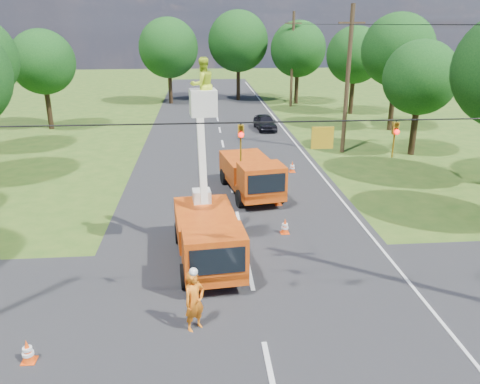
{
  "coord_description": "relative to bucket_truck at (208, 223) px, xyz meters",
  "views": [
    {
      "loc": [
        -1.65,
        -10.05,
        8.73
      ],
      "look_at": [
        -0.2,
        6.9,
        2.6
      ],
      "focal_mm": 35.0,
      "sensor_mm": 36.0,
      "label": 1
    }
  ],
  "objects": [
    {
      "name": "ground",
      "position": [
        1.5,
        13.84,
        -1.68
      ],
      "size": [
        140.0,
        140.0,
        0.0
      ],
      "primitive_type": "plane",
      "color": "#2F5419",
      "rests_on": "ground"
    },
    {
      "name": "road_main",
      "position": [
        1.5,
        13.84,
        -1.68
      ],
      "size": [
        12.0,
        100.0,
        0.06
      ],
      "primitive_type": "cube",
      "color": "black",
      "rests_on": "ground"
    },
    {
      "name": "road_cross",
      "position": [
        1.5,
        -4.16,
        -1.68
      ],
      "size": [
        56.0,
        10.0,
        0.07
      ],
      "primitive_type": "cube",
      "color": "black",
      "rests_on": "ground"
    },
    {
      "name": "edge_line",
      "position": [
        7.1,
        13.84,
        -1.68
      ],
      "size": [
        0.12,
        90.0,
        0.02
      ],
      "primitive_type": "cube",
      "color": "silver",
      "rests_on": "ground"
    },
    {
      "name": "bucket_truck",
      "position": [
        0.0,
        0.0,
        0.0
      ],
      "size": [
        2.76,
        5.97,
        7.67
      ],
      "rotation": [
        0.0,
        0.0,
        0.1
      ],
      "color": "#D2510E",
      "rests_on": "ground"
    },
    {
      "name": "second_truck",
      "position": [
        2.48,
        7.46,
        -0.52
      ],
      "size": [
        3.12,
        6.18,
        2.21
      ],
      "rotation": [
        0.0,
        0.0,
        0.16
      ],
      "color": "#D2510E",
      "rests_on": "ground"
    },
    {
      "name": "ground_worker",
      "position": [
        -0.49,
        -4.2,
        -0.71
      ],
      "size": [
        0.84,
        0.8,
        1.94
      ],
      "primitive_type": "imported",
      "rotation": [
        0.0,
        0.0,
        0.67
      ],
      "color": "orange",
      "rests_on": "ground"
    },
    {
      "name": "distant_car",
      "position": [
        5.44,
        23.75,
        -1.01
      ],
      "size": [
        1.87,
        4.02,
        1.33
      ],
      "primitive_type": "imported",
      "rotation": [
        0.0,
        0.0,
        0.08
      ],
      "color": "black",
      "rests_on": "ground"
    },
    {
      "name": "traffic_cone_2",
      "position": [
        3.41,
        2.35,
        -1.32
      ],
      "size": [
        0.38,
        0.38,
        0.71
      ],
      "color": "#FF4B0D",
      "rests_on": "ground"
    },
    {
      "name": "traffic_cone_3",
      "position": [
        3.69,
        5.79,
        -1.32
      ],
      "size": [
        0.38,
        0.38,
        0.71
      ],
      "color": "#FF4B0D",
      "rests_on": "ground"
    },
    {
      "name": "traffic_cone_4",
      "position": [
        -5.01,
        -5.3,
        -1.32
      ],
      "size": [
        0.38,
        0.38,
        0.71
      ],
      "color": "#FF4B0D",
      "rests_on": "ground"
    },
    {
      "name": "traffic_cone_7",
      "position": [
        5.45,
        11.25,
        -1.32
      ],
      "size": [
        0.38,
        0.38,
        0.71
      ],
      "color": "#FF4B0D",
      "rests_on": "ground"
    },
    {
      "name": "pole_right_mid",
      "position": [
        10.0,
        15.84,
        3.43
      ],
      "size": [
        1.8,
        0.3,
        10.0
      ],
      "color": "#4C3823",
      "rests_on": "ground"
    },
    {
      "name": "pole_right_far",
      "position": [
        10.0,
        35.84,
        3.43
      ],
      "size": [
        1.8,
        0.3,
        10.0
      ],
      "color": "#4C3823",
      "rests_on": "ground"
    },
    {
      "name": "signal_span",
      "position": [
        3.72,
        -4.17,
        4.2
      ],
      "size": [
        18.0,
        0.29,
        1.07
      ],
      "color": "black",
      "rests_on": "ground"
    },
    {
      "name": "tree_left_f",
      "position": [
        -13.3,
        25.84,
        4.01
      ],
      "size": [
        5.4,
        5.4,
        8.4
      ],
      "color": "#382616",
      "rests_on": "ground"
    },
    {
      "name": "tree_right_c",
      "position": [
        14.7,
        14.84,
        3.64
      ],
      "size": [
        5.0,
        5.0,
        7.83
      ],
      "color": "#382616",
      "rests_on": "ground"
    },
    {
      "name": "tree_right_d",
      "position": [
        16.3,
        22.84,
        5.0
      ],
      "size": [
        6.0,
        6.0,
        9.7
      ],
      "color": "#382616",
      "rests_on": "ground"
    },
    {
      "name": "tree_right_e",
      "position": [
        15.3,
        30.84,
        4.14
      ],
      "size": [
        5.6,
        5.6,
        8.63
      ],
      "color": "#382616",
      "rests_on": "ground"
    },
    {
      "name": "tree_far_a",
      "position": [
        -3.5,
        38.84,
        4.51
      ],
      "size": [
        6.6,
        6.6,
        9.5
      ],
      "color": "#382616",
      "rests_on": "ground"
    },
    {
      "name": "tree_far_b",
      "position": [
        4.5,
        40.84,
        5.13
      ],
      "size": [
        7.0,
        7.0,
        10.32
      ],
      "color": "#382616",
      "rests_on": "ground"
    },
    {
      "name": "tree_far_c",
      "position": [
        11.0,
        37.84,
        4.39
      ],
      "size": [
        6.2,
        6.2,
        9.18
      ],
      "color": "#382616",
      "rests_on": "ground"
    }
  ]
}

